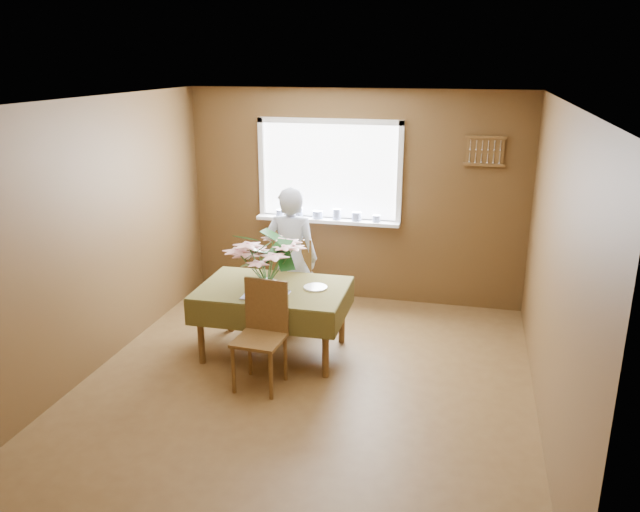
% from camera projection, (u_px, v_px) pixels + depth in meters
% --- Properties ---
extents(floor, '(4.50, 4.50, 0.00)m').
position_uv_depth(floor, '(306.00, 384.00, 5.65)').
color(floor, brown).
rests_on(floor, ground).
extents(ceiling, '(4.50, 4.50, 0.00)m').
position_uv_depth(ceiling, '(303.00, 101.00, 4.89)').
color(ceiling, white).
rests_on(ceiling, wall_back).
extents(wall_back, '(4.00, 0.00, 4.00)m').
position_uv_depth(wall_back, '(354.00, 197.00, 7.35)').
color(wall_back, brown).
rests_on(wall_back, floor).
extents(wall_front, '(4.00, 0.00, 4.00)m').
position_uv_depth(wall_front, '(189.00, 380.00, 3.19)').
color(wall_front, brown).
rests_on(wall_front, floor).
extents(wall_left, '(0.00, 4.50, 4.50)m').
position_uv_depth(wall_left, '(95.00, 237.00, 5.72)').
color(wall_left, brown).
rests_on(wall_left, floor).
extents(wall_right, '(0.00, 4.50, 4.50)m').
position_uv_depth(wall_right, '(554.00, 271.00, 4.81)').
color(wall_right, brown).
rests_on(wall_right, floor).
extents(window_assembly, '(1.72, 0.20, 1.22)m').
position_uv_depth(window_assembly, '(329.00, 189.00, 7.34)').
color(window_assembly, white).
rests_on(window_assembly, wall_back).
extents(spoon_rack, '(0.44, 0.05, 0.33)m').
position_uv_depth(spoon_rack, '(485.00, 151.00, 6.81)').
color(spoon_rack, brown).
rests_on(spoon_rack, wall_back).
extents(dining_table, '(1.45, 0.99, 0.70)m').
position_uv_depth(dining_table, '(273.00, 295.00, 6.08)').
color(dining_table, brown).
rests_on(dining_table, floor).
extents(chair_far, '(0.51, 0.51, 1.00)m').
position_uv_depth(chair_far, '(293.00, 277.00, 6.79)').
color(chair_far, brown).
rests_on(chair_far, floor).
extents(chair_near, '(0.44, 0.44, 0.96)m').
position_uv_depth(chair_near, '(263.00, 329.00, 5.53)').
color(chair_near, brown).
rests_on(chair_near, floor).
extents(seated_woman, '(0.59, 0.41, 1.56)m').
position_uv_depth(seated_woman, '(291.00, 259.00, 6.64)').
color(seated_woman, white).
rests_on(seated_woman, floor).
extents(flower_bouquet, '(0.63, 0.63, 0.54)m').
position_uv_depth(flower_bouquet, '(267.00, 260.00, 5.73)').
color(flower_bouquet, white).
rests_on(flower_bouquet, dining_table).
extents(side_plate, '(0.30, 0.30, 0.01)m').
position_uv_depth(side_plate, '(315.00, 287.00, 6.03)').
color(side_plate, white).
rests_on(side_plate, dining_table).
extents(table_knife, '(0.06, 0.21, 0.00)m').
position_uv_depth(table_knife, '(285.00, 294.00, 5.85)').
color(table_knife, silver).
rests_on(table_knife, dining_table).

